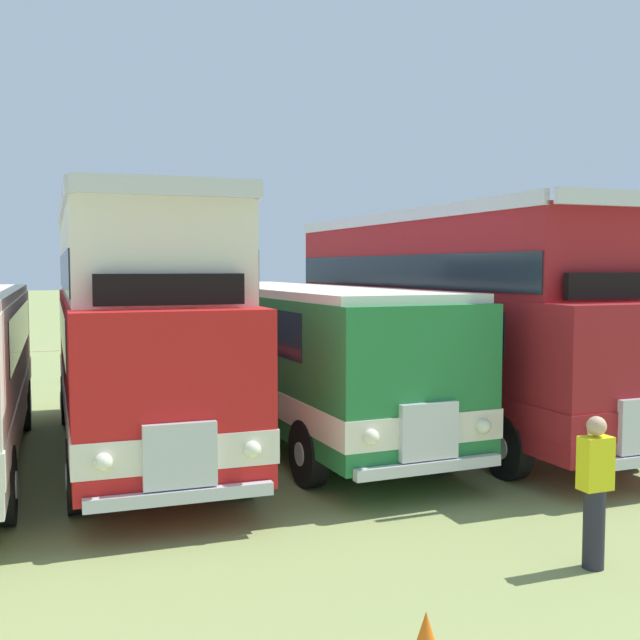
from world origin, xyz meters
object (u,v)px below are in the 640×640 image
object	(u,v)px
bus_seventh_in_row	(135,323)
marshal_person	(595,491)
bus_eighth_in_row	(296,348)
bus_ninth_in_row	(443,315)

from	to	relation	value
bus_seventh_in_row	marshal_person	distance (m)	8.57
bus_eighth_in_row	bus_ninth_in_row	bearing A→B (deg)	-5.42
marshal_person	bus_eighth_in_row	bearing A→B (deg)	96.52
bus_ninth_in_row	marshal_person	xyz separation A→B (m)	(-2.33, -7.38, -1.47)
bus_seventh_in_row	marshal_person	xyz separation A→B (m)	(4.08, -7.39, -1.47)
bus_seventh_in_row	bus_eighth_in_row	size ratio (longest dim) A/B	0.95
bus_eighth_in_row	marshal_person	size ratio (longest dim) A/B	6.04
bus_seventh_in_row	marshal_person	bearing A→B (deg)	-61.08
bus_seventh_in_row	bus_eighth_in_row	distance (m)	3.27
bus_seventh_in_row	marshal_person	size ratio (longest dim) A/B	5.72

